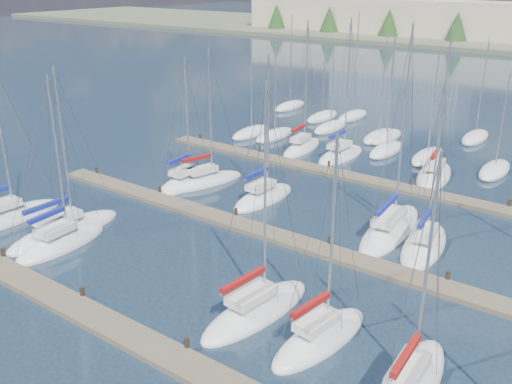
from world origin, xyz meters
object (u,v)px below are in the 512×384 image
Objects in this scene: sailboat_d at (256,310)px; sailboat_h at (186,183)px; sailboat_i at (206,181)px; sailboat_j at (263,197)px; sailboat_k at (390,229)px; sailboat_p at (434,175)px; sailboat_l at (424,245)px; sailboat_b at (65,231)px; sailboat_e at (320,338)px; sailboat_a at (5,219)px; sailboat_c at (62,243)px; sailboat_o at (341,155)px; sailboat_n at (302,148)px.

sailboat_h is (-16.77, 12.45, -0.01)m from sailboat_d.
sailboat_j is (6.17, -0.09, -0.01)m from sailboat_i.
sailboat_d is 14.12m from sailboat_k.
sailboat_l is at bearing -83.15° from sailboat_p.
sailboat_k is at bearing 89.02° from sailboat_d.
sailboat_e is at bearing 0.40° from sailboat_b.
sailboat_c is (6.76, 0.03, 0.00)m from sailboat_a.
sailboat_p is 16.38m from sailboat_j.
sailboat_b is at bearing 132.73° from sailboat_c.
sailboat_c is at bearing -129.45° from sailboat_p.
sailboat_b is at bearing -157.37° from sailboat_l.
sailboat_d is at bearing -174.59° from sailboat_e.
sailboat_l is at bearing 76.48° from sailboat_d.
sailboat_i reaches higher than sailboat_h.
sailboat_e is (13.76, -27.54, -0.00)m from sailboat_o.
sailboat_j is 19.15m from sailboat_e.
sailboat_a reaches higher than sailboat_h.
sailboat_b is (-7.22, -27.33, -0.02)m from sailboat_o.
sailboat_d is 16.48m from sailboat_j.
sailboat_p is 1.02× the size of sailboat_n.
sailboat_e is at bearing 3.11° from sailboat_a.
sailboat_h is (-7.06, -14.97, -0.01)m from sailboat_o.
sailboat_b is at bearing -103.20° from sailboat_n.
sailboat_k is (-2.89, 1.02, 0.01)m from sailboat_l.
sailboat_p is 9.66m from sailboat_o.
sailboat_i is 14.90m from sailboat_o.
sailboat_o is at bearing 114.73° from sailboat_d.
sailboat_e is at bearing -63.34° from sailboat_o.
sailboat_n is (-14.08, 0.04, 0.02)m from sailboat_p.
sailboat_d reaches higher than sailboat_e.
sailboat_p reaches higher than sailboat_l.
sailboat_p is at bearing 52.58° from sailboat_a.
sailboat_n is at bearing 74.66° from sailboat_a.
sailboat_j is at bearing 61.51° from sailboat_b.
sailboat_j reaches higher than sailboat_c.
sailboat_j is 13.74m from sailboat_l.
sailboat_e is at bearing -63.61° from sailboat_n.
sailboat_o is 1.03× the size of sailboat_n.
sailboat_p reaches higher than sailboat_j.
sailboat_l is at bearing 30.76° from sailboat_c.
sailboat_d is at bearing -117.32° from sailboat_l.
sailboat_p is 1.20× the size of sailboat_h.
sailboat_o reaches higher than sailboat_h.
sailboat_h is (-1.29, -1.24, -0.02)m from sailboat_i.
sailboat_c is (-5.84, -28.61, -0.01)m from sailboat_o.
sailboat_h is at bearing 90.19° from sailboat_b.
sailboat_j is 1.06× the size of sailboat_h.
sailboat_i is 1.79m from sailboat_h.
sailboat_k reaches higher than sailboat_o.
sailboat_c is at bearing 1.00° from sailboat_a.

